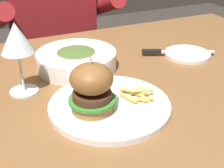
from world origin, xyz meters
TOP-DOWN VIEW (x-y plane):
  - dining_table at (0.00, 0.00)m, footprint 1.42×0.88m
  - main_plate at (-0.04, -0.10)m, footprint 0.28×0.28m
  - burger_sandwich at (-0.09, -0.11)m, footprint 0.10×0.10m
  - fries_pile at (0.03, -0.10)m, footprint 0.08×0.09m
  - wine_glass at (-0.21, 0.06)m, footprint 0.08×0.08m
  - bread_plate at (0.31, 0.08)m, footprint 0.14×0.14m
  - table_knife at (0.26, 0.10)m, footprint 0.22×0.11m
  - soup_bowl at (-0.04, 0.14)m, footprint 0.23×0.23m
  - diner_person at (0.04, 0.71)m, footprint 0.51×0.36m

SIDE VIEW (x-z plane):
  - diner_person at x=0.04m, z-range -0.02..1.15m
  - dining_table at x=0.00m, z-range 0.29..1.03m
  - bread_plate at x=0.31m, z-range 0.74..0.75m
  - main_plate at x=-0.04m, z-range 0.74..0.75m
  - table_knife at x=0.26m, z-range 0.75..0.76m
  - fries_pile at x=0.03m, z-range 0.75..0.77m
  - soup_bowl at x=-0.04m, z-range 0.74..0.80m
  - burger_sandwich at x=-0.09m, z-range 0.75..0.87m
  - wine_glass at x=-0.21m, z-range 0.79..0.97m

